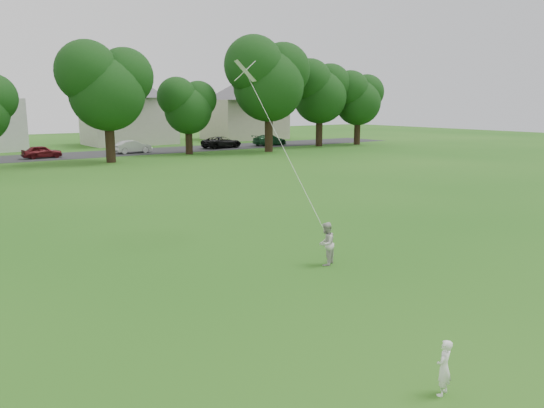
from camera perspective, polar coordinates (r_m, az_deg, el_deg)
ground at (r=12.09m, az=1.64°, el=-12.79°), size 160.00×160.00×0.00m
toddler at (r=9.71m, az=18.01°, el=-16.40°), size 0.41×0.33×0.98m
older_boy at (r=16.10m, az=5.85°, el=-4.28°), size 0.80×0.75×1.32m
kite at (r=17.40m, az=1.14°, el=6.24°), size 0.99×2.87×6.77m
tree_row at (r=45.94m, az=-21.37°, el=12.02°), size 80.84×8.70×11.48m
parked_cars at (r=50.87m, az=-24.83°, el=5.09°), size 61.70×2.58×1.24m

